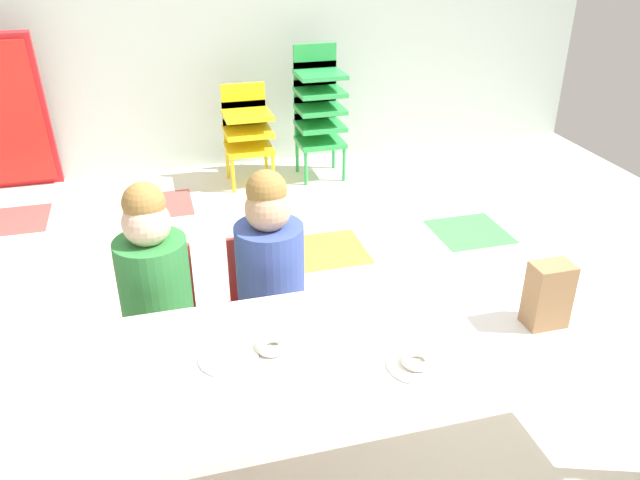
{
  "coord_description": "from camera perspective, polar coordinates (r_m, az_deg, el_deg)",
  "views": [
    {
      "loc": [
        -0.44,
        -2.2,
        1.75
      ],
      "look_at": [
        0.04,
        -0.44,
        0.8
      ],
      "focal_mm": 35.9,
      "sensor_mm": 36.0,
      "label": 1
    }
  ],
  "objects": [
    {
      "name": "donut_powdered_on_plate",
      "position": [
        1.93,
        8.64,
        -10.53
      ],
      "size": [
        0.1,
        0.1,
        0.03
      ],
      "primitive_type": "torus",
      "color": "white",
      "rests_on": "craft_table"
    },
    {
      "name": "paper_plate_center_table",
      "position": [
        1.96,
        -8.15,
        -10.36
      ],
      "size": [
        0.18,
        0.18,
        0.01
      ],
      "primitive_type": "cylinder",
      "color": "white",
      "rests_on": "craft_table"
    },
    {
      "name": "paper_bag_brown",
      "position": [
        2.16,
        19.66,
        -4.62
      ],
      "size": [
        0.13,
        0.09,
        0.22
      ],
      "primitive_type": "cube",
      "color": "#9E754C",
      "rests_on": "craft_table"
    },
    {
      "name": "seated_child_near_camera",
      "position": [
        2.41,
        -14.58,
        -3.25
      ],
      "size": [
        0.32,
        0.31,
        0.92
      ],
      "color": "red",
      "rests_on": "ground_plane"
    },
    {
      "name": "craft_table",
      "position": [
        2.02,
        3.37,
        -10.36
      ],
      "size": [
        2.14,
        0.7,
        0.55
      ],
      "color": "white",
      "rests_on": "ground_plane"
    },
    {
      "name": "ground_plane",
      "position": [
        2.85,
        -3.23,
        -10.57
      ],
      "size": [
        5.89,
        4.98,
        0.02
      ],
      "color": "silver"
    },
    {
      "name": "kid_chair_green_stack",
      "position": [
        4.58,
        -0.13,
        11.94
      ],
      "size": [
        0.32,
        0.3,
        0.92
      ],
      "color": "green",
      "rests_on": "ground_plane"
    },
    {
      "name": "seated_child_middle_seat",
      "position": [
        2.43,
        -4.52,
        -1.97
      ],
      "size": [
        0.33,
        0.33,
        0.92
      ],
      "color": "red",
      "rests_on": "ground_plane"
    },
    {
      "name": "paper_plate_near_edge",
      "position": [
        1.94,
        8.61,
        -10.92
      ],
      "size": [
        0.18,
        0.18,
        0.01
      ],
      "primitive_type": "cylinder",
      "color": "white",
      "rests_on": "craft_table"
    },
    {
      "name": "kid_chair_yellow_stack",
      "position": [
        4.51,
        -6.53,
        9.91
      ],
      "size": [
        0.32,
        0.3,
        0.68
      ],
      "color": "yellow",
      "rests_on": "ground_plane"
    },
    {
      "name": "donut_powdered_loose",
      "position": [
        1.98,
        -4.3,
        -9.3
      ],
      "size": [
        0.11,
        0.11,
        0.03
      ],
      "primitive_type": "torus",
      "color": "white",
      "rests_on": "craft_table"
    }
  ]
}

